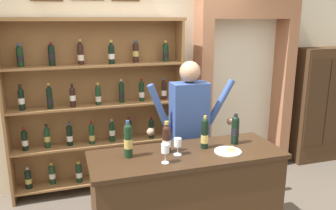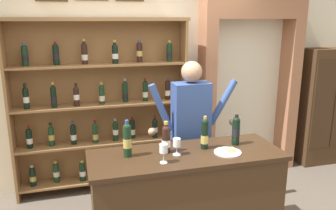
# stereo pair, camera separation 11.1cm
# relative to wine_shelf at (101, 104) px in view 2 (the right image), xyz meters

# --- Properties ---
(back_wall) EXTENTS (12.00, 0.19, 3.41)m
(back_wall) POSITION_rel_wine_shelf_xyz_m (0.65, 0.22, 0.61)
(back_wall) COLOR beige
(back_wall) RESTS_ON ground
(wine_shelf) EXTENTS (2.13, 0.31, 2.12)m
(wine_shelf) POSITION_rel_wine_shelf_xyz_m (0.00, 0.00, 0.00)
(wine_shelf) COLOR olive
(wine_shelf) RESTS_ON ground
(archway_doorway) EXTENTS (1.41, 0.45, 2.47)m
(archway_doorway) POSITION_rel_wine_shelf_xyz_m (1.99, 0.09, 0.32)
(archway_doorway) COLOR #9E6647
(archway_doorway) RESTS_ON ground
(side_cabinet) EXTENTS (0.75, 0.40, 1.70)m
(side_cabinet) POSITION_rel_wine_shelf_xyz_m (3.23, -0.03, -0.25)
(side_cabinet) COLOR #422B19
(side_cabinet) RESTS_ON ground
(tasting_counter) EXTENTS (1.72, 0.64, 0.95)m
(tasting_counter) POSITION_rel_wine_shelf_xyz_m (0.62, -1.43, -0.63)
(tasting_counter) COLOR #422B19
(tasting_counter) RESTS_ON ground
(shopkeeper) EXTENTS (0.99, 0.22, 1.69)m
(shopkeeper) POSITION_rel_wine_shelf_xyz_m (0.86, -0.85, -0.06)
(shopkeeper) COLOR #2D3347
(shopkeeper) RESTS_ON ground
(tasting_bottle_grappa) EXTENTS (0.07, 0.07, 0.33)m
(tasting_bottle_grappa) POSITION_rel_wine_shelf_xyz_m (0.11, -1.36, 0.01)
(tasting_bottle_grappa) COLOR black
(tasting_bottle_grappa) RESTS_ON tasting_counter
(tasting_bottle_brunello) EXTENTS (0.08, 0.08, 0.29)m
(tasting_bottle_brunello) POSITION_rel_wine_shelf_xyz_m (0.45, -1.36, -0.02)
(tasting_bottle_brunello) COLOR black
(tasting_bottle_brunello) RESTS_ON tasting_counter
(tasting_bottle_rosso) EXTENTS (0.07, 0.07, 0.31)m
(tasting_bottle_rosso) POSITION_rel_wine_shelf_xyz_m (0.81, -1.36, -0.01)
(tasting_bottle_rosso) COLOR black
(tasting_bottle_rosso) RESTS_ON tasting_counter
(tasting_bottle_bianco) EXTENTS (0.07, 0.07, 0.29)m
(tasting_bottle_bianco) POSITION_rel_wine_shelf_xyz_m (1.13, -1.35, -0.00)
(tasting_bottle_bianco) COLOR black
(tasting_bottle_bianco) RESTS_ON tasting_counter
(wine_glass_spare) EXTENTS (0.07, 0.07, 0.15)m
(wine_glass_spare) POSITION_rel_wine_shelf_xyz_m (0.53, -1.44, -0.04)
(wine_glass_spare) COLOR silver
(wine_glass_spare) RESTS_ON tasting_counter
(wine_glass_center) EXTENTS (0.07, 0.07, 0.16)m
(wine_glass_center) POSITION_rel_wine_shelf_xyz_m (0.37, -1.58, -0.03)
(wine_glass_center) COLOR silver
(wine_glass_center) RESTS_ON tasting_counter
(cheese_plate) EXTENTS (0.24, 0.24, 0.04)m
(cheese_plate) POSITION_rel_wine_shelf_xyz_m (0.98, -1.52, -0.14)
(cheese_plate) COLOR white
(cheese_plate) RESTS_ON tasting_counter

